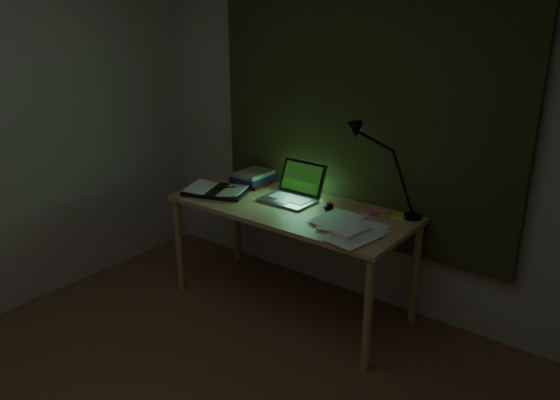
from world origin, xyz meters
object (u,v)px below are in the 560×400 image
Objects in this scene: laptop at (288,184)px; loose_papers at (343,227)px; open_textbook at (217,190)px; desk_lamp at (416,173)px; desk at (291,257)px; book_stack at (253,177)px.

loose_papers is (0.55, -0.18, -0.12)m from laptop.
laptop is 0.93× the size of open_textbook.
desk_lamp is at bearing 16.51° from laptop.
desk is 0.69m from book_stack.
desk_lamp is (1.23, 0.08, 0.25)m from book_stack.
desk_lamp is (0.25, 0.41, 0.29)m from loose_papers.
open_textbook reaches higher than loose_papers.
laptop is 0.85m from desk_lamp.
desk_lamp reaches higher than laptop.
desk_lamp is (1.31, 0.38, 0.28)m from open_textbook.
book_stack reaches higher than loose_papers.
open_textbook is 1.63× the size of book_stack.
book_stack is at bearing 170.61° from desk_lamp.
laptop is at bearing -177.33° from desk_lamp.
desk_lamp is at bearing 21.25° from desk.
desk is 6.16× the size of book_stack.
book_stack is 1.26m from desk_lamp.
book_stack is (0.08, 0.30, 0.03)m from open_textbook.
book_stack is 0.69× the size of loose_papers.
desk_lamp is at bearing -4.04° from open_textbook.
laptop is 0.67× the size of desk_lamp.
open_textbook is at bearing -170.40° from desk.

